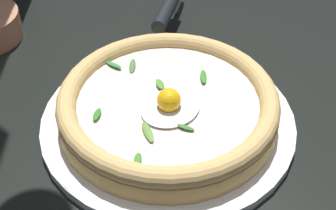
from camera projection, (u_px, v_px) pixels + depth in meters
name	position (u px, v px, depth m)	size (l,w,h in m)	color
ground_plane	(159.00, 159.00, 0.56)	(2.40, 2.40, 0.03)	black
pizza_plate	(168.00, 121.00, 0.58)	(0.31, 0.31, 0.01)	white
pizza	(168.00, 104.00, 0.56)	(0.27, 0.27, 0.06)	#DCAE5F
pizza_cutter	(170.00, 3.00, 0.73)	(0.15, 0.09, 0.08)	silver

